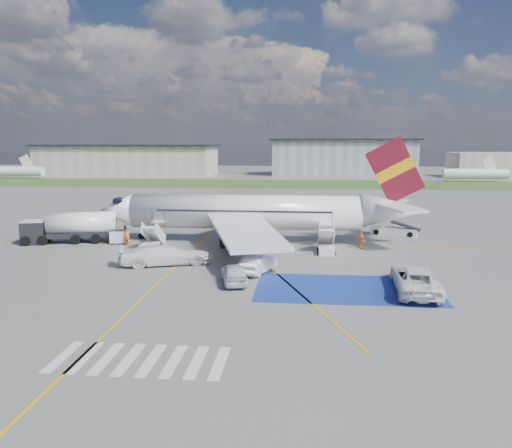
# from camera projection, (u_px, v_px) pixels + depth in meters

# --- Properties ---
(ground) EXTENTS (400.00, 400.00, 0.00)m
(ground) POSITION_uv_depth(u_px,v_px,m) (227.00, 272.00, 43.54)
(ground) COLOR #60605E
(ground) RESTS_ON ground
(grass_strip) EXTENTS (400.00, 30.00, 0.01)m
(grass_strip) POSITION_uv_depth(u_px,v_px,m) (279.00, 184.00, 136.87)
(grass_strip) COLOR #2D4C1E
(grass_strip) RESTS_ON ground
(taxiway_line_main) EXTENTS (120.00, 0.20, 0.01)m
(taxiway_line_main) POSITION_uv_depth(u_px,v_px,m) (243.00, 245.00, 55.33)
(taxiway_line_main) COLOR gold
(taxiway_line_main) RESTS_ON ground
(taxiway_line_cross) EXTENTS (0.20, 60.00, 0.01)m
(taxiway_line_cross) POSITION_uv_depth(u_px,v_px,m) (132.00, 308.00, 34.19)
(taxiway_line_cross) COLOR gold
(taxiway_line_cross) RESTS_ON ground
(taxiway_line_diag) EXTENTS (20.71, 56.45, 0.01)m
(taxiway_line_diag) POSITION_uv_depth(u_px,v_px,m) (243.00, 245.00, 55.33)
(taxiway_line_diag) COLOR gold
(taxiway_line_diag) RESTS_ON ground
(staging_box) EXTENTS (14.00, 8.00, 0.01)m
(staging_box) POSITION_uv_depth(u_px,v_px,m) (346.00, 289.00, 38.68)
(staging_box) COLOR navy
(staging_box) RESTS_ON ground
(crosswalk) EXTENTS (9.00, 4.00, 0.01)m
(crosswalk) POSITION_uv_depth(u_px,v_px,m) (140.00, 360.00, 26.03)
(crosswalk) COLOR silver
(crosswalk) RESTS_ON ground
(terminal_west) EXTENTS (60.00, 22.00, 10.00)m
(terminal_west) POSITION_uv_depth(u_px,v_px,m) (128.00, 160.00, 175.59)
(terminal_west) COLOR #A19B8B
(terminal_west) RESTS_ON ground
(terminal_centre) EXTENTS (48.00, 18.00, 12.00)m
(terminal_centre) POSITION_uv_depth(u_px,v_px,m) (343.00, 158.00, 173.32)
(terminal_centre) COLOR gray
(terminal_centre) RESTS_ON ground
(airliner) EXTENTS (36.81, 32.95, 11.92)m
(airliner) POSITION_uv_depth(u_px,v_px,m) (258.00, 212.00, 56.61)
(airliner) COLOR white
(airliner) RESTS_ON ground
(airstairs_fwd) EXTENTS (1.90, 5.20, 3.60)m
(airstairs_fwd) POSITION_uv_depth(u_px,v_px,m) (151.00, 244.00, 52.88)
(airstairs_fwd) COLOR white
(airstairs_fwd) RESTS_ON ground
(airstairs_aft) EXTENTS (1.90, 5.20, 3.60)m
(airstairs_aft) POSITION_uv_depth(u_px,v_px,m) (326.00, 247.00, 51.15)
(airstairs_aft) COLOR white
(airstairs_aft) RESTS_ON ground
(fuel_tanker) EXTENTS (10.42, 5.21, 3.44)m
(fuel_tanker) POSITION_uv_depth(u_px,v_px,m) (70.00, 230.00, 56.39)
(fuel_tanker) COLOR black
(fuel_tanker) RESTS_ON ground
(gpu_cart) EXTENTS (2.05, 1.46, 1.59)m
(gpu_cart) POSITION_uv_depth(u_px,v_px,m) (119.00, 237.00, 55.79)
(gpu_cart) COLOR white
(gpu_cart) RESTS_ON ground
(belt_loader) EXTENTS (5.97, 3.69, 1.73)m
(belt_loader) POSITION_uv_depth(u_px,v_px,m) (395.00, 231.00, 61.15)
(belt_loader) COLOR white
(belt_loader) RESTS_ON ground
(car_silver_a) EXTENTS (2.99, 5.09, 1.62)m
(car_silver_a) POSITION_uv_depth(u_px,v_px,m) (234.00, 273.00, 40.08)
(car_silver_a) COLOR silver
(car_silver_a) RESTS_ON ground
(car_silver_b) EXTENTS (3.22, 5.17, 1.61)m
(car_silver_b) POSITION_uv_depth(u_px,v_px,m) (258.00, 264.00, 43.37)
(car_silver_b) COLOR silver
(car_silver_b) RESTS_ON ground
(van_white_a) EXTENTS (3.63, 6.92, 2.51)m
(van_white_a) POSITION_uv_depth(u_px,v_px,m) (415.00, 274.00, 38.08)
(van_white_a) COLOR white
(van_white_a) RESTS_ON ground
(van_white_b) EXTENTS (6.85, 4.48, 2.49)m
(van_white_b) POSITION_uv_depth(u_px,v_px,m) (166.00, 252.00, 46.12)
(van_white_b) COLOR white
(van_white_b) RESTS_ON ground
(crew_fwd) EXTENTS (0.69, 0.54, 1.66)m
(crew_fwd) POSITION_uv_depth(u_px,v_px,m) (126.00, 238.00, 55.08)
(crew_fwd) COLOR #FF660D
(crew_fwd) RESTS_ON ground
(crew_nose) EXTENTS (0.97, 0.95, 1.57)m
(crew_nose) POSITION_uv_depth(u_px,v_px,m) (125.00, 232.00, 58.76)
(crew_nose) COLOR orange
(crew_nose) RESTS_ON ground
(crew_aft) EXTENTS (1.04, 1.07, 1.80)m
(crew_aft) POSITION_uv_depth(u_px,v_px,m) (361.00, 241.00, 53.01)
(crew_aft) COLOR orange
(crew_aft) RESTS_ON ground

